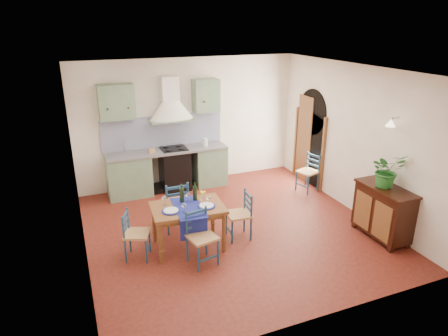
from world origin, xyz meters
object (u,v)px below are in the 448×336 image
(chair_near, at_px, (201,237))
(potted_plant, at_px, (387,170))
(sideboard, at_px, (383,211))
(dining_table, at_px, (188,211))

(chair_near, relative_size, potted_plant, 1.47)
(chair_near, height_order, potted_plant, potted_plant)
(chair_near, xyz_separation_m, potted_plant, (3.10, -0.39, 0.78))
(chair_near, distance_m, sideboard, 3.14)
(dining_table, xyz_separation_m, potted_plant, (3.15, -0.89, 0.58))
(sideboard, bearing_deg, dining_table, 163.48)
(dining_table, height_order, potted_plant, potted_plant)
(dining_table, bearing_deg, chair_near, -84.62)
(chair_near, bearing_deg, potted_plant, -7.12)
(chair_near, distance_m, potted_plant, 3.22)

